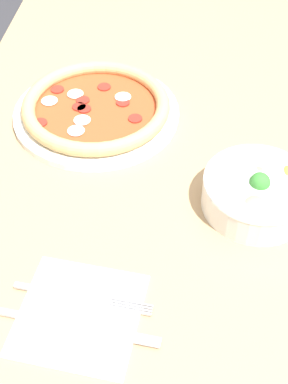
# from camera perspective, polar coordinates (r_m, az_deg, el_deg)

# --- Properties ---
(ground_plane) EXTENTS (8.00, 8.00, 0.00)m
(ground_plane) POSITION_cam_1_polar(r_m,az_deg,el_deg) (1.57, 0.90, -16.66)
(ground_plane) COLOR #333338
(dining_table) EXTENTS (1.21, 0.77, 0.76)m
(dining_table) POSITION_cam_1_polar(r_m,az_deg,el_deg) (1.04, 1.31, -0.30)
(dining_table) COLOR tan
(dining_table) RESTS_ON ground_plane
(pizza) EXTENTS (0.31, 0.31, 0.04)m
(pizza) POSITION_cam_1_polar(r_m,az_deg,el_deg) (1.03, -5.14, 8.89)
(pizza) COLOR white
(pizza) RESTS_ON dining_table
(bowl) EXTENTS (0.17, 0.17, 0.07)m
(bowl) POSITION_cam_1_polar(r_m,az_deg,el_deg) (0.86, 12.04, 0.10)
(bowl) COLOR white
(bowl) RESTS_ON dining_table
(napkin) EXTENTS (0.18, 0.18, 0.00)m
(napkin) POSITION_cam_1_polar(r_m,az_deg,el_deg) (0.74, -6.93, -12.84)
(napkin) COLOR white
(napkin) RESTS_ON dining_table
(fork) EXTENTS (0.03, 0.20, 0.00)m
(fork) POSITION_cam_1_polar(r_m,az_deg,el_deg) (0.75, -6.77, -11.09)
(fork) COLOR silver
(fork) RESTS_ON napkin
(knife) EXTENTS (0.04, 0.23, 0.01)m
(knife) POSITION_cam_1_polar(r_m,az_deg,el_deg) (0.73, -8.01, -13.88)
(knife) COLOR silver
(knife) RESTS_ON napkin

